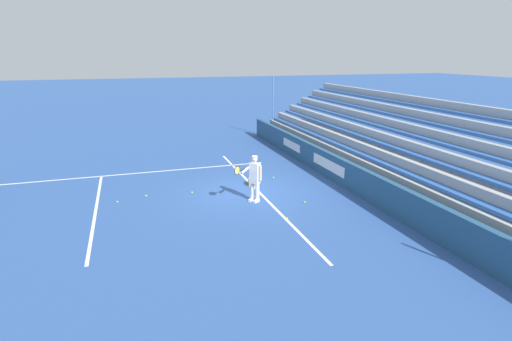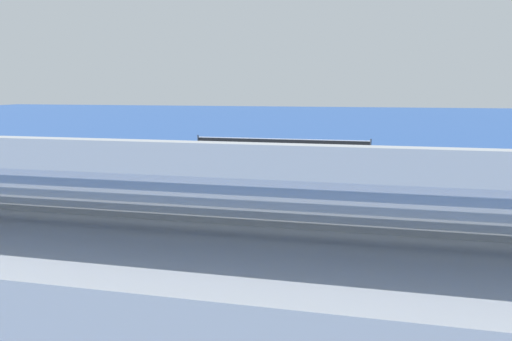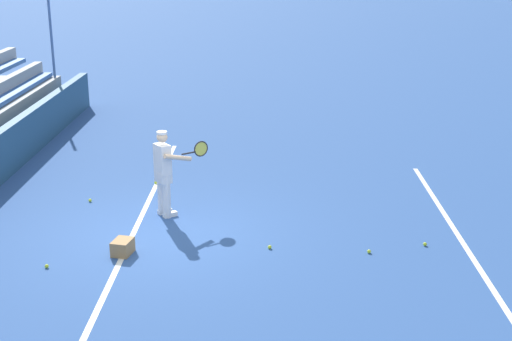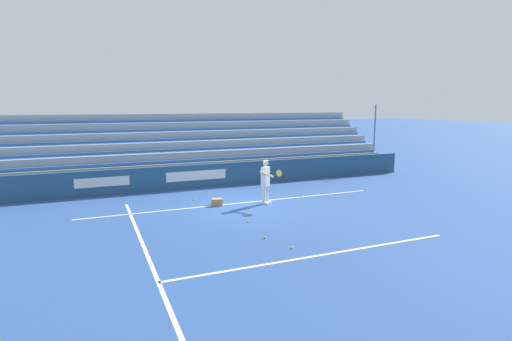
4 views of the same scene
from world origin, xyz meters
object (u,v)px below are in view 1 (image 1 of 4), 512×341
at_px(tennis_ball_far_left, 287,218).
at_px(tennis_ball_far_right, 146,196).
at_px(tennis_ball_toward_net, 273,178).
at_px(ball_box_cardboard, 252,182).
at_px(tennis_ball_near_player, 192,192).
at_px(tennis_player, 254,178).
at_px(tennis_ball_on_baseline, 305,202).
at_px(tennis_ball_by_box, 117,202).

xyz_separation_m(tennis_ball_far_left, tennis_ball_far_right, (3.66, 4.28, 0.00)).
bearing_deg(tennis_ball_far_right, tennis_ball_far_left, -130.55).
bearing_deg(tennis_ball_toward_net, tennis_ball_far_right, 97.29).
height_order(ball_box_cardboard, tennis_ball_near_player, ball_box_cardboard).
distance_m(tennis_player, tennis_ball_near_player, 2.72).
height_order(tennis_ball_far_left, tennis_ball_on_baseline, same).
distance_m(ball_box_cardboard, tennis_ball_near_player, 2.56).
height_order(tennis_player, tennis_ball_toward_net, tennis_player).
height_order(tennis_player, tennis_ball_near_player, tennis_player).
bearing_deg(ball_box_cardboard, tennis_ball_near_player, 95.96).
bearing_deg(tennis_ball_near_player, tennis_player, -127.60).
bearing_deg(ball_box_cardboard, tennis_ball_far_left, -179.83).
bearing_deg(tennis_ball_by_box, tennis_player, -106.20).
bearing_deg(tennis_ball_on_baseline, tennis_ball_far_right, 65.62).
bearing_deg(tennis_ball_far_left, tennis_ball_near_player, 36.06).
bearing_deg(tennis_ball_by_box, ball_box_cardboard, -85.20).
xyz_separation_m(tennis_ball_toward_net, tennis_ball_far_left, (-4.35, 1.14, 0.00)).
bearing_deg(tennis_ball_far_right, ball_box_cardboard, -88.51).
bearing_deg(tennis_ball_toward_net, tennis_ball_on_baseline, -179.18).
distance_m(tennis_ball_toward_net, tennis_ball_near_player, 3.79).
xyz_separation_m(tennis_ball_toward_net, tennis_ball_on_baseline, (-3.17, -0.05, 0.00)).
height_order(tennis_player, ball_box_cardboard, tennis_player).
relative_size(tennis_ball_far_left, tennis_ball_far_right, 1.00).
relative_size(tennis_ball_near_player, tennis_ball_far_right, 1.00).
bearing_deg(tennis_ball_near_player, tennis_ball_toward_net, -77.09).
relative_size(ball_box_cardboard, tennis_ball_on_baseline, 6.06).
relative_size(ball_box_cardboard, tennis_ball_far_right, 6.06).
distance_m(tennis_player, ball_box_cardboard, 2.05).
bearing_deg(tennis_ball_on_baseline, tennis_ball_near_player, 58.16).
relative_size(tennis_ball_far_right, tennis_ball_on_baseline, 1.00).
xyz_separation_m(tennis_ball_near_player, tennis_ball_far_right, (0.15, 1.72, 0.00)).
xyz_separation_m(ball_box_cardboard, tennis_ball_on_baseline, (-2.59, -1.20, -0.10)).
relative_size(ball_box_cardboard, tennis_ball_far_left, 6.06).
xyz_separation_m(tennis_ball_toward_net, tennis_ball_far_right, (-0.69, 5.42, 0.00)).
bearing_deg(tennis_ball_far_right, tennis_ball_near_player, -95.11).
relative_size(tennis_ball_by_box, tennis_ball_far_right, 1.00).
xyz_separation_m(tennis_ball_by_box, tennis_ball_on_baseline, (-2.14, -6.50, 0.00)).
relative_size(tennis_ball_toward_net, tennis_ball_far_right, 1.00).
xyz_separation_m(tennis_player, tennis_ball_far_right, (1.73, 3.77, -0.86)).
height_order(tennis_ball_near_player, tennis_ball_far_right, same).
xyz_separation_m(tennis_ball_by_box, tennis_ball_far_right, (0.33, -1.04, 0.00)).
xyz_separation_m(tennis_ball_far_right, tennis_ball_on_baseline, (-2.48, -5.46, 0.00)).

